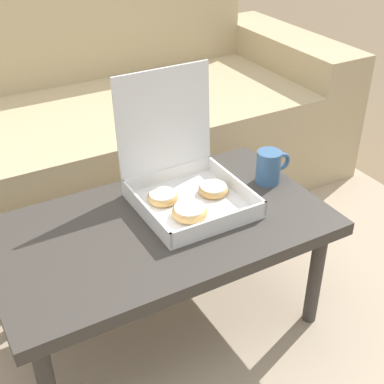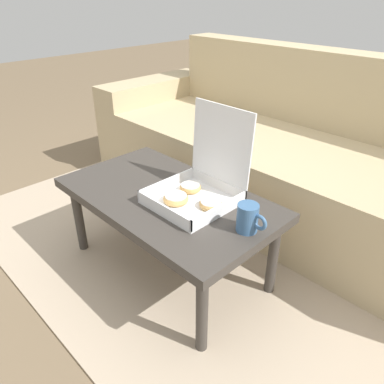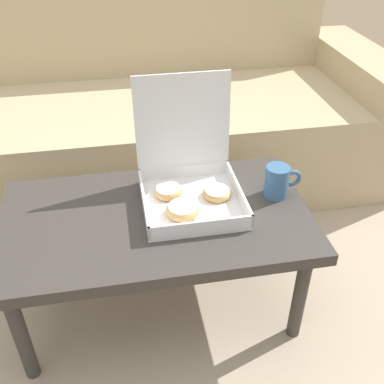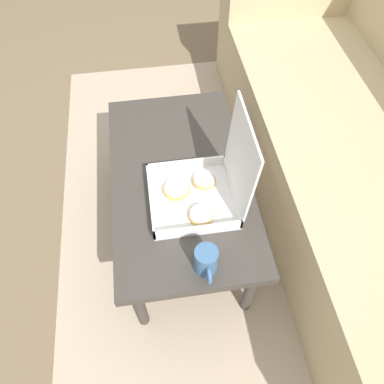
% 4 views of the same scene
% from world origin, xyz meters
% --- Properties ---
extents(ground_plane, '(12.00, 12.00, 0.00)m').
position_xyz_m(ground_plane, '(0.00, 0.00, 0.00)').
color(ground_plane, '#756047').
extents(area_rug, '(2.57, 1.87, 0.01)m').
position_xyz_m(area_rug, '(0.00, 0.30, 0.01)').
color(area_rug, tan).
rests_on(area_rug, ground_plane).
extents(couch, '(2.45, 0.89, 0.88)m').
position_xyz_m(couch, '(0.00, 0.84, 0.30)').
color(couch, tan).
rests_on(couch, ground_plane).
extents(coffee_table, '(0.97, 0.55, 0.41)m').
position_xyz_m(coffee_table, '(0.00, -0.05, 0.37)').
color(coffee_table, '#3D3833').
rests_on(coffee_table, ground_plane).
extents(pastry_box, '(0.31, 0.34, 0.37)m').
position_xyz_m(pastry_box, '(0.12, 0.02, 0.48)').
color(pastry_box, white).
rests_on(pastry_box, coffee_table).
extents(coffee_mug, '(0.12, 0.08, 0.11)m').
position_xyz_m(coffee_mug, '(0.41, -0.02, 0.47)').
color(coffee_mug, '#3D6693').
rests_on(coffee_mug, coffee_table).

